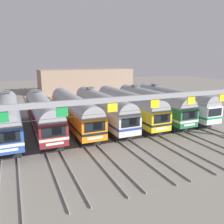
% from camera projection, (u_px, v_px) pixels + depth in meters
% --- Properties ---
extents(ground_plane, '(160.00, 160.00, 0.00)m').
position_uv_depth(ground_plane, '(102.00, 125.00, 34.04)').
color(ground_plane, gray).
extents(track_bed, '(26.50, 70.00, 0.15)m').
position_uv_depth(track_bed, '(73.00, 104.00, 49.22)').
color(track_bed, gray).
rests_on(track_bed, ground).
extents(commuter_train_blue, '(2.88, 18.06, 5.05)m').
position_uv_depth(commuter_train_blue, '(7.00, 115.00, 28.59)').
color(commuter_train_blue, '#284C9E').
rests_on(commuter_train_blue, ground).
extents(commuter_train_maroon, '(2.88, 18.06, 5.05)m').
position_uv_depth(commuter_train_maroon, '(42.00, 112.00, 30.21)').
color(commuter_train_maroon, maroon).
rests_on(commuter_train_maroon, ground).
extents(commuter_train_orange, '(2.88, 18.06, 4.77)m').
position_uv_depth(commuter_train_orange, '(73.00, 110.00, 31.82)').
color(commuter_train_orange, orange).
rests_on(commuter_train_orange, ground).
extents(commuter_train_silver, '(2.88, 18.06, 5.05)m').
position_uv_depth(commuter_train_silver, '(102.00, 107.00, 33.44)').
color(commuter_train_silver, silver).
rests_on(commuter_train_silver, ground).
extents(commuter_train_yellow, '(2.88, 18.06, 4.77)m').
position_uv_depth(commuter_train_yellow, '(127.00, 105.00, 35.05)').
color(commuter_train_yellow, gold).
rests_on(commuter_train_yellow, ground).
extents(commuter_train_green, '(2.88, 18.06, 5.05)m').
position_uv_depth(commuter_train_green, '(150.00, 103.00, 36.67)').
color(commuter_train_green, '#236B42').
rests_on(commuter_train_green, ground).
extents(commuter_train_white, '(2.88, 18.06, 5.05)m').
position_uv_depth(commuter_train_white, '(172.00, 101.00, 38.29)').
color(commuter_train_white, white).
rests_on(commuter_train_white, ground).
extents(catenary_gantry, '(30.24, 0.44, 6.97)m').
position_uv_depth(catenary_gantry, '(155.00, 105.00, 20.75)').
color(catenary_gantry, gray).
rests_on(catenary_gantry, ground).
extents(maintenance_building, '(26.00, 10.00, 6.68)m').
position_uv_depth(maintenance_building, '(85.00, 81.00, 67.31)').
color(maintenance_building, gray).
rests_on(maintenance_building, ground).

